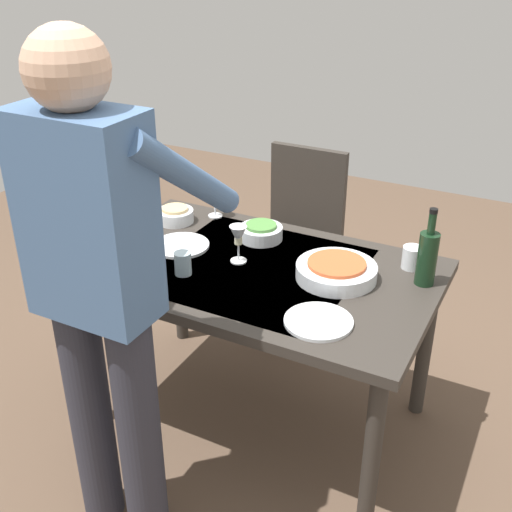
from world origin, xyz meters
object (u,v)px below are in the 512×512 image
dinner_plate_far (318,321)px  dining_table (256,286)px  side_bowl_salad (261,232)px  side_bowl_bread (175,215)px  person_server (100,284)px  wine_bottle (427,256)px  dinner_plate_near (181,245)px  wine_glass_right (215,195)px  wine_glass_left (238,237)px  chair_near (299,227)px  water_cup_near_left (183,263)px  water_cup_near_right (412,258)px  serving_bowl_pasta (336,270)px

dinner_plate_far → dining_table: bearing=-34.2°
side_bowl_salad → side_bowl_bread: same height
person_server → side_bowl_bread: bearing=-68.5°
wine_bottle → side_bowl_salad: size_ratio=1.64×
wine_bottle → dinner_plate_far: (0.24, 0.42, -0.10)m
side_bowl_salad → dinner_plate_near: (0.26, 0.21, -0.03)m
dinner_plate_far → wine_glass_right: bearing=-38.4°
wine_bottle → side_bowl_salad: (0.70, -0.05, -0.08)m
wine_bottle → wine_glass_left: wine_bottle is taller
side_bowl_salad → dinner_plate_far: side_bowl_salad is taller
person_server → wine_glass_left: 0.71m
wine_glass_right → side_bowl_bread: size_ratio=0.94×
side_bowl_salad → side_bowl_bread: size_ratio=1.12×
chair_near → wine_bottle: (-0.77, 0.63, 0.31)m
wine_bottle → side_bowl_salad: 0.70m
water_cup_near_left → water_cup_near_right: 0.87m
wine_glass_right → serving_bowl_pasta: bearing=157.8°
side_bowl_bread → dinner_plate_near: side_bowl_bread is taller
wine_glass_left → side_bowl_bread: 0.48m
serving_bowl_pasta → side_bowl_salad: size_ratio=1.67×
chair_near → person_server: 1.55m
side_bowl_salad → person_server: bearing=86.2°
dinner_plate_near → side_bowl_salad: bearing=-140.0°
person_server → dinner_plate_far: 0.72m
wine_glass_left → water_cup_near_right: size_ratio=1.72×
chair_near → serving_bowl_pasta: 0.91m
wine_glass_right → side_bowl_salad: 0.32m
wine_glass_right → dinner_plate_near: 0.34m
side_bowl_bread → dinner_plate_far: 0.98m
side_bowl_salad → serving_bowl_pasta: bearing=157.1°
wine_bottle → person_server: bearing=48.6°
water_cup_near_right → side_bowl_salad: 0.62m
dining_table → serving_bowl_pasta: serving_bowl_pasta is taller
wine_glass_right → side_bowl_bread: (0.13, 0.13, -0.07)m
dining_table → side_bowl_bread: size_ratio=8.49×
water_cup_near_left → dinner_plate_near: bearing=-54.4°
water_cup_near_left → dinner_plate_near: size_ratio=0.39×
side_bowl_bread → dining_table: bearing=157.3°
dining_table → wine_glass_left: 0.20m
water_cup_near_left → water_cup_near_right: size_ratio=1.01×
dinner_plate_near → chair_near: bearing=-103.1°
side_bowl_bread → wine_bottle: bearing=178.1°
wine_glass_right → dinner_plate_near: (-0.03, 0.33, -0.10)m
dining_table → person_server: size_ratio=0.80×
person_server → water_cup_near_left: (0.06, -0.51, -0.19)m
dining_table → person_server: bearing=77.0°
wine_glass_right → serving_bowl_pasta: size_ratio=0.50×
serving_bowl_pasta → dinner_plate_near: (0.65, 0.05, -0.03)m
wine_glass_left → side_bowl_bread: size_ratio=0.94×
dinner_plate_far → side_bowl_salad: bearing=-46.3°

